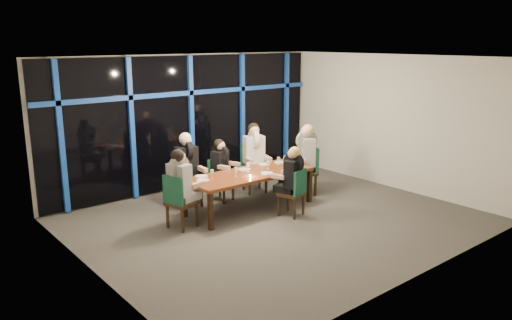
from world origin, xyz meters
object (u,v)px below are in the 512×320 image
at_px(wine_bottle, 294,160).
at_px(chair_end_left, 178,199).
at_px(chair_far_left, 186,178).
at_px(chair_near_mid, 295,190).
at_px(chair_far_mid, 219,177).
at_px(dining_table, 250,176).
at_px(diner_far_left, 187,159).
at_px(diner_far_mid, 221,161).
at_px(chair_far_right, 253,165).
at_px(diner_end_left, 181,177).
at_px(chair_end_right, 308,168).
at_px(diner_end_right, 305,149).
at_px(diner_near_mid, 292,171).
at_px(water_pitcher, 286,163).
at_px(diner_far_right, 254,148).

bearing_deg(wine_bottle, chair_end_left, 178.27).
height_order(chair_far_left, chair_near_mid, chair_far_left).
bearing_deg(chair_far_mid, dining_table, -100.77).
bearing_deg(chair_far_mid, diner_far_left, 154.88).
bearing_deg(diner_far_mid, chair_near_mid, -92.05).
height_order(chair_far_mid, chair_end_left, chair_end_left).
bearing_deg(chair_far_right, diner_end_left, -140.62).
bearing_deg(chair_far_left, diner_far_left, -90.00).
bearing_deg(diner_end_left, diner_far_mid, -75.15).
xyz_separation_m(chair_end_left, wine_bottle, (2.74, -0.08, 0.31)).
height_order(chair_end_right, diner_end_right, diner_end_right).
xyz_separation_m(diner_far_mid, diner_near_mid, (0.51, -1.59, 0.03)).
bearing_deg(chair_near_mid, water_pitcher, -136.18).
bearing_deg(dining_table, chair_far_right, 47.80).
bearing_deg(diner_far_mid, chair_far_left, 143.02).
height_order(chair_far_right, wine_bottle, wine_bottle).
xyz_separation_m(chair_near_mid, diner_far_mid, (-0.53, 1.66, 0.34)).
bearing_deg(diner_near_mid, chair_end_left, -36.84).
bearing_deg(diner_far_left, diner_end_right, -16.74).
bearing_deg(diner_far_right, chair_far_left, -167.76).
distance_m(chair_end_left, chair_near_mid, 2.23).
bearing_deg(water_pitcher, diner_far_right, 76.69).
bearing_deg(chair_far_left, diner_end_left, -121.05).
bearing_deg(wine_bottle, chair_far_left, 149.54).
bearing_deg(diner_near_mid, dining_table, -79.81).
distance_m(chair_end_left, diner_far_right, 2.67).
bearing_deg(chair_far_right, chair_far_left, -164.81).
bearing_deg(chair_near_mid, chair_far_mid, -88.69).
bearing_deg(chair_far_right, diner_far_left, -161.86).
bearing_deg(water_pitcher, diner_near_mid, -136.27).
bearing_deg(diner_far_left, chair_far_mid, -1.34).
bearing_deg(chair_end_left, chair_far_left, -51.69).
distance_m(dining_table, chair_near_mid, 0.98).
bearing_deg(chair_end_left, chair_far_mid, -73.41).
distance_m(chair_far_left, chair_far_mid, 0.72).
xyz_separation_m(diner_far_left, diner_far_mid, (0.73, -0.14, -0.12)).
xyz_separation_m(dining_table, wine_bottle, (1.09, -0.11, 0.19)).
xyz_separation_m(chair_near_mid, water_pitcher, (0.39, 0.67, 0.34)).
relative_size(chair_far_mid, wine_bottle, 2.94).
height_order(chair_near_mid, water_pitcher, water_pitcher).
bearing_deg(dining_table, diner_far_mid, 97.87).
bearing_deg(dining_table, diner_far_left, 132.00).
relative_size(chair_far_mid, diner_end_right, 0.87).
height_order(chair_end_left, diner_near_mid, diner_near_mid).
xyz_separation_m(diner_far_right, water_pitcher, (-0.02, -1.05, -0.14)).
distance_m(chair_far_left, chair_far_right, 1.69).
bearing_deg(chair_far_left, dining_table, -46.60).
distance_m(chair_near_mid, diner_end_left, 2.20).
relative_size(diner_far_mid, diner_near_mid, 0.97).
xyz_separation_m(chair_end_left, diner_end_left, (0.08, 0.02, 0.39)).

